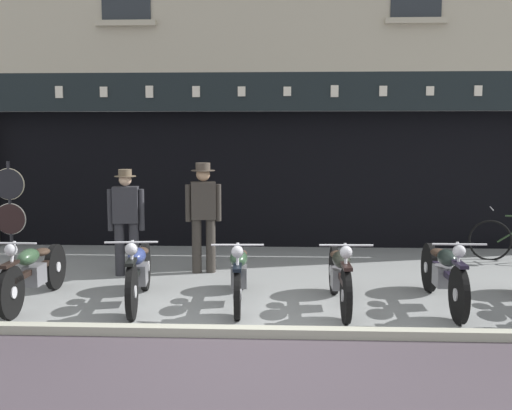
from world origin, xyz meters
TOP-DOWN VIEW (x-y plane):
  - ground at (0.00, -0.98)m, footprint 23.42×22.00m
  - shop_facade at (0.00, 6.99)m, footprint 11.72×4.42m
  - motorcycle_left at (-2.87, 1.24)m, footprint 0.62×2.03m
  - motorcycle_center_left at (-1.51, 1.27)m, footprint 0.62×2.05m
  - motorcycle_center at (-0.22, 1.34)m, footprint 0.62×2.00m
  - motorcycle_center_right at (1.06, 1.23)m, footprint 0.62×1.96m
  - motorcycle_right at (2.37, 1.34)m, footprint 0.62×2.12m
  - salesman_left at (-2.07, 2.83)m, footprint 0.56×0.32m
  - shopkeeper_center at (-0.91, 3.08)m, footprint 0.55×0.37m
  - tyre_sign_pole at (-4.38, 3.92)m, footprint 0.55×0.06m
  - advert_board_near at (2.99, 5.40)m, footprint 0.81×0.03m

SIDE VIEW (x-z plane):
  - ground at x=0.00m, z-range -0.13..0.05m
  - motorcycle_center at x=-0.22m, z-range -0.04..0.86m
  - motorcycle_left at x=-2.87m, z-range -0.03..0.88m
  - motorcycle_center_right at x=1.06m, z-range -0.03..0.88m
  - motorcycle_center_left at x=-1.51m, z-range -0.03..0.90m
  - motorcycle_right at x=2.37m, z-range -0.03..0.90m
  - salesman_left at x=-2.07m, z-range 0.08..1.73m
  - shopkeeper_center at x=-0.91m, z-range 0.11..1.84m
  - tyre_sign_pole at x=-4.38m, z-range 0.14..1.85m
  - advert_board_near at x=2.99m, z-range 1.05..2.11m
  - shop_facade at x=0.00m, z-range -1.55..5.09m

